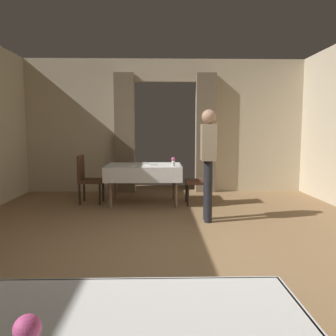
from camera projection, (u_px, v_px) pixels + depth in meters
name	position (u px, v px, depth m)	size (l,w,h in m)	color
ground	(171.00, 258.00, 3.74)	(10.08, 10.08, 0.00)	olive
wall_back	(165.00, 125.00, 7.72)	(6.40, 0.27, 3.00)	beige
dining_table_mid	(144.00, 169.00, 6.49)	(1.43, 1.02, 0.75)	#7A604C
chair_mid_right	(202.00, 178.00, 6.42)	(0.44, 0.44, 0.93)	black
chair_mid_left	(87.00, 177.00, 6.53)	(0.44, 0.44, 0.93)	black
flower_vase_mid	(173.00, 161.00, 6.20)	(0.07, 0.07, 0.17)	silver
plate_mid_b	(152.00, 165.00, 6.43)	(0.20, 0.20, 0.01)	white
plate_mid_c	(130.00, 166.00, 6.24)	(0.21, 0.21, 0.01)	white
plate_mid_d	(142.00, 163.00, 6.78)	(0.24, 0.24, 0.01)	white
person_waiter_by_doorway	(208.00, 155.00, 5.17)	(0.24, 0.37, 1.72)	black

